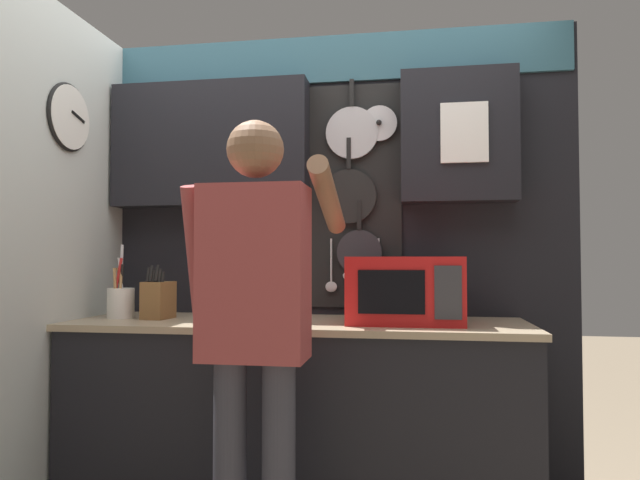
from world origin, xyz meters
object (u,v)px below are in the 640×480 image
object	(u,v)px
knife_block	(158,299)
person	(256,309)
utensil_crock	(121,300)
microwave	(405,290)

from	to	relation	value
knife_block	person	bearing A→B (deg)	-41.38
knife_block	utensil_crock	size ratio (longest dim) A/B	0.72
knife_block	utensil_crock	distance (m)	0.19
utensil_crock	person	world-z (taller)	person
knife_block	utensil_crock	bearing A→B (deg)	179.96
microwave	person	xyz separation A→B (m)	(-0.53, -0.56, -0.05)
microwave	knife_block	world-z (taller)	microwave
microwave	knife_block	distance (m)	1.17
microwave	utensil_crock	world-z (taller)	utensil_crock
person	knife_block	bearing A→B (deg)	138.62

